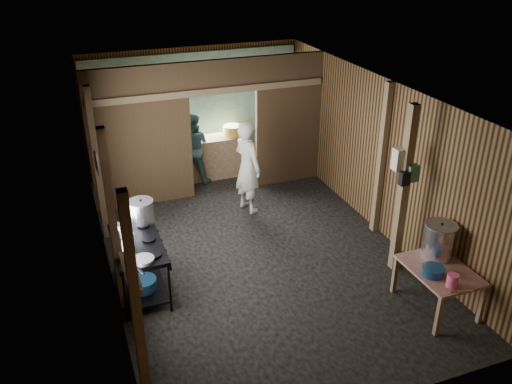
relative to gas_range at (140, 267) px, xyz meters
name	(u,v)px	position (x,y,z in m)	size (l,w,h in m)	color
floor	(252,247)	(1.88, 0.53, -0.40)	(4.50, 7.00, 0.00)	black
ceiling	(251,92)	(1.88, 0.53, 2.20)	(4.50, 7.00, 0.00)	#484542
wall_back	(194,110)	(1.88, 4.03, 0.90)	(4.50, 0.00, 2.60)	brown
wall_front	(373,312)	(1.88, -2.97, 0.90)	(4.50, 0.00, 2.60)	brown
wall_left	(101,198)	(-0.37, 0.53, 0.90)	(0.00, 7.00, 2.60)	brown
wall_right	(378,155)	(4.13, 0.53, 0.90)	(0.00, 7.00, 2.60)	brown
partition_left	(140,138)	(0.55, 2.73, 0.90)	(1.85, 0.10, 2.60)	#422F19
partition_right	(288,120)	(3.46, 2.73, 0.90)	(1.35, 0.10, 2.60)	#422F19
partition_header	(222,76)	(2.13, 2.73, 1.90)	(1.30, 0.10, 0.60)	#422F19
turquoise_panel	(195,113)	(1.88, 3.97, 0.85)	(4.40, 0.06, 2.50)	#82B0AD
back_counter	(217,156)	(2.18, 3.48, 0.02)	(1.20, 0.50, 0.85)	#91744E
wall_clock	(205,82)	(2.13, 3.93, 1.50)	(0.20, 0.20, 0.03)	silver
post_left_a	(136,307)	(-0.30, -2.07, 0.90)	(0.10, 0.12, 2.60)	#91744E
post_left_b	(113,224)	(-0.30, -0.27, 0.90)	(0.10, 0.12, 2.60)	#91744E
post_left_c	(97,166)	(-0.30, 1.73, 0.90)	(0.10, 0.12, 2.60)	#91744E
post_right	(381,160)	(4.06, 0.33, 0.90)	(0.10, 0.12, 2.60)	#91744E
post_free	(403,191)	(3.73, -0.77, 0.90)	(0.12, 0.12, 2.60)	#91744E
cross_beam	(210,91)	(1.88, 2.68, 1.65)	(4.40, 0.12, 0.12)	#91744E
pan_lid_big	(98,164)	(-0.33, 0.93, 1.25)	(0.34, 0.34, 0.03)	gray
pan_lid_small	(96,161)	(-0.33, 1.33, 1.15)	(0.30, 0.30, 0.03)	black
wall_shelf	(130,271)	(-0.27, -1.57, 1.00)	(0.14, 0.80, 0.03)	#91744E
jar_white	(133,279)	(-0.27, -1.82, 1.06)	(0.07, 0.07, 0.10)	silver
jar_yellow	(130,266)	(-0.27, -1.57, 1.06)	(0.08, 0.08, 0.10)	#BE8B30
jar_green	(127,256)	(-0.27, -1.35, 1.06)	(0.06, 0.06, 0.10)	#366E4F
bag_white	(401,159)	(3.68, -0.69, 1.38)	(0.22, 0.15, 0.32)	silver
bag_green	(412,173)	(3.80, -0.83, 1.20)	(0.16, 0.12, 0.24)	#366E4F
bag_black	(404,178)	(3.66, -0.85, 1.15)	(0.14, 0.10, 0.20)	black
gas_range	(140,267)	(0.00, 0.00, 0.00)	(0.70, 1.36, 0.80)	black
prep_table	(437,288)	(3.71, -1.79, -0.09)	(0.76, 1.05, 0.62)	tan
stove_pot_large	(141,212)	(0.17, 0.55, 0.57)	(0.37, 0.37, 0.37)	silver
stove_pot_med	(125,242)	(-0.17, -0.08, 0.50)	(0.26, 0.26, 0.23)	silver
stove_saucepan	(120,227)	(-0.17, 0.41, 0.45)	(0.16, 0.16, 0.10)	silver
frying_pan	(143,260)	(0.00, -0.51, 0.42)	(0.29, 0.51, 0.07)	gray
blue_tub_front	(143,284)	(0.00, -0.19, -0.17)	(0.38, 0.38, 0.16)	navy
blue_tub_back	(138,266)	(0.00, 0.31, -0.19)	(0.27, 0.27, 0.11)	navy
stock_pot	(439,241)	(3.87, -1.51, 0.46)	(0.44, 0.44, 0.52)	silver
wash_basin	(433,271)	(3.53, -1.86, 0.27)	(0.30, 0.30, 0.11)	navy
pink_bucket	(452,280)	(3.60, -2.16, 0.30)	(0.15, 0.15, 0.17)	#DB5385
knife	(461,291)	(3.64, -2.29, 0.22)	(0.30, 0.04, 0.01)	silver
yellow_tub	(232,130)	(2.54, 3.48, 0.55)	(0.37, 0.37, 0.21)	#BE8B30
cook	(248,167)	(2.28, 1.81, 0.45)	(0.62, 0.41, 1.70)	beige
worker_back	(193,148)	(1.65, 3.37, 0.33)	(0.71, 0.55, 1.46)	#3C6468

